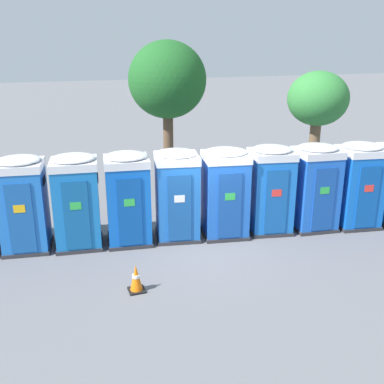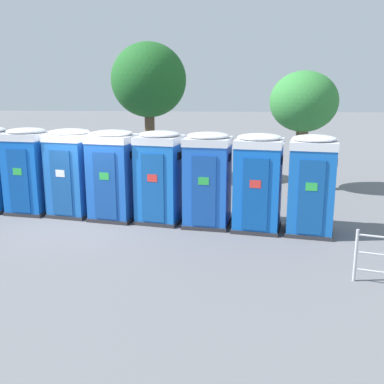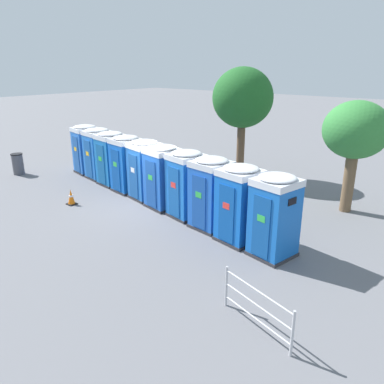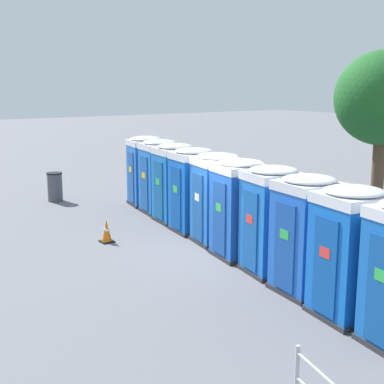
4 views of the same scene
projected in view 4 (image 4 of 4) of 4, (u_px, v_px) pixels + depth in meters
ground_plane at (212, 251)px, 14.30m from camera, size 120.00×120.00×0.00m
portapotty_0 at (146, 170)px, 19.63m from camera, size 1.41×1.41×2.54m
portapotty_1 at (160, 176)px, 18.43m from camera, size 1.36×1.36×2.54m
portapotty_2 at (175, 182)px, 17.21m from camera, size 1.36×1.34×2.54m
portapotty_3 at (193, 190)px, 16.02m from camera, size 1.34×1.35×2.54m
portapotty_4 at (216, 198)px, 14.85m from camera, size 1.40×1.40×2.54m
portapotty_5 at (239, 208)px, 13.62m from camera, size 1.43×1.39×2.54m
portapotty_6 at (272, 219)px, 12.45m from camera, size 1.40×1.40×2.54m
portapotty_7 at (307, 234)px, 11.24m from camera, size 1.35×1.33×2.54m
portapotty_8 at (350, 252)px, 10.02m from camera, size 1.39×1.38×2.54m
street_tree_0 at (383, 99)px, 16.23m from camera, size 2.93×2.93×5.42m
trash_can at (55, 187)px, 20.36m from camera, size 0.59×0.59×1.10m
traffic_cone at (107, 231)px, 15.04m from camera, size 0.36×0.36×0.64m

